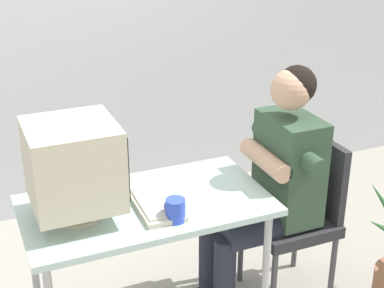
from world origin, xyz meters
TOP-DOWN VIEW (x-y plane):
  - desk at (0.00, 0.00)m, footprint 1.12×0.61m
  - crt_monitor at (-0.31, -0.01)m, footprint 0.38×0.36m
  - keyboard at (0.03, -0.02)m, footprint 0.19×0.43m
  - office_chair at (0.83, -0.01)m, footprint 0.41×0.41m
  - person_seated at (0.64, -0.01)m, footprint 0.68×0.56m
  - desk_mug at (0.06, -0.20)m, footprint 0.08×0.10m

SIDE VIEW (x-z plane):
  - office_chair at x=0.83m, z-range 0.06..0.93m
  - desk at x=0.00m, z-range 0.29..1.01m
  - person_seated at x=0.64m, z-range 0.05..1.33m
  - keyboard at x=0.03m, z-range 0.71..0.75m
  - desk_mug at x=0.06m, z-range 0.71..0.82m
  - crt_monitor at x=-0.31m, z-range 0.75..1.18m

